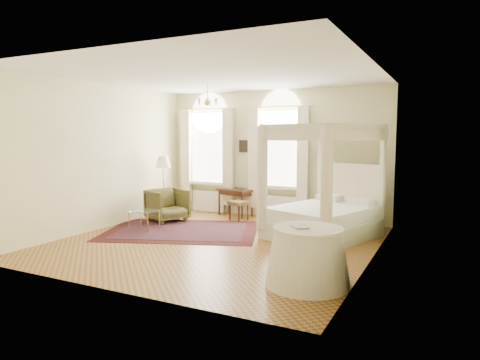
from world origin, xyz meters
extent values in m
plane|color=#9C622D|center=(0.00, 0.00, 0.00)|extent=(6.00, 6.00, 0.00)
plane|color=#FEF5C1|center=(0.00, 3.00, 1.65)|extent=(6.00, 0.00, 6.00)
plane|color=#FEF5C1|center=(0.00, -3.00, 1.65)|extent=(6.00, 0.00, 6.00)
plane|color=#FEF5C1|center=(-3.00, 0.00, 1.65)|extent=(0.00, 6.00, 6.00)
plane|color=#FEF5C1|center=(3.00, 0.00, 1.65)|extent=(0.00, 6.00, 6.00)
plane|color=white|center=(0.00, 0.00, 3.30)|extent=(6.00, 6.00, 0.00)
cube|color=white|center=(-1.90, 2.97, 1.80)|extent=(1.10, 0.04, 1.90)
cylinder|color=white|center=(-1.90, 2.97, 2.75)|extent=(1.10, 0.04, 1.10)
cube|color=white|center=(-1.90, 2.88, 0.81)|extent=(1.32, 0.24, 0.08)
cube|color=beige|center=(-2.57, 2.80, 1.55)|extent=(0.28, 0.14, 2.60)
cube|color=beige|center=(-1.23, 2.80, 1.55)|extent=(0.28, 0.14, 2.60)
cube|color=white|center=(-1.90, 2.90, 0.30)|extent=(1.00, 0.12, 0.58)
cube|color=white|center=(0.20, 2.97, 1.80)|extent=(1.10, 0.04, 1.90)
cylinder|color=white|center=(0.20, 2.97, 2.75)|extent=(1.10, 0.04, 1.10)
cube|color=white|center=(0.20, 2.88, 0.81)|extent=(1.32, 0.24, 0.08)
cube|color=beige|center=(-0.47, 2.80, 1.55)|extent=(0.28, 0.14, 2.60)
cube|color=beige|center=(0.87, 2.80, 1.55)|extent=(0.28, 0.14, 2.60)
cube|color=white|center=(0.20, 2.90, 0.30)|extent=(1.00, 0.12, 0.58)
cylinder|color=gold|center=(-0.90, 1.20, 3.10)|extent=(0.02, 0.02, 0.40)
sphere|color=gold|center=(-0.90, 1.20, 2.88)|extent=(0.16, 0.16, 0.16)
sphere|color=beige|center=(-0.68, 1.20, 2.95)|extent=(0.07, 0.07, 0.07)
sphere|color=beige|center=(-0.79, 1.39, 2.95)|extent=(0.07, 0.07, 0.07)
sphere|color=beige|center=(-1.01, 1.39, 2.95)|extent=(0.07, 0.07, 0.07)
sphere|color=beige|center=(-1.12, 1.20, 2.95)|extent=(0.07, 0.07, 0.07)
sphere|color=beige|center=(-1.01, 1.01, 2.95)|extent=(0.07, 0.07, 0.07)
sphere|color=beige|center=(-0.79, 1.01, 2.95)|extent=(0.07, 0.07, 0.07)
cube|color=black|center=(-0.85, 2.97, 1.85)|extent=(0.26, 0.03, 0.32)
cube|color=black|center=(1.45, 2.97, 1.95)|extent=(0.22, 0.03, 0.26)
cube|color=beige|center=(1.78, 1.37, 0.18)|extent=(2.33, 2.58, 0.36)
cube|color=white|center=(1.78, 1.37, 0.50)|extent=(2.21, 2.45, 0.28)
cube|color=beige|center=(2.13, 2.33, 0.91)|extent=(1.64, 0.66, 1.21)
cube|color=beige|center=(1.37, 2.58, 1.16)|extent=(0.12, 0.12, 2.32)
cube|color=beige|center=(2.87, 2.04, 1.16)|extent=(0.12, 0.12, 2.32)
cube|color=beige|center=(0.69, 0.70, 1.16)|extent=(0.12, 0.12, 2.32)
cube|color=beige|center=(2.18, 0.16, 1.16)|extent=(0.12, 0.12, 2.32)
cube|color=beige|center=(2.12, 2.31, 2.32)|extent=(1.64, 0.66, 0.08)
cube|color=beige|center=(1.44, 0.43, 2.32)|extent=(1.64, 0.66, 0.08)
cube|color=beige|center=(1.03, 1.64, 2.32)|extent=(0.80, 2.02, 0.08)
cube|color=beige|center=(2.53, 1.10, 2.32)|extent=(0.80, 2.02, 0.08)
cube|color=beige|center=(2.12, 2.31, 2.18)|extent=(1.68, 0.64, 0.28)
cube|color=beige|center=(1.44, 0.43, 2.18)|extent=(1.68, 0.64, 0.28)
cube|color=beige|center=(1.03, 1.64, 2.18)|extent=(0.78, 2.06, 0.28)
cube|color=beige|center=(2.53, 1.10, 2.18)|extent=(0.78, 2.06, 0.28)
cylinder|color=beige|center=(0.69, 0.70, 1.26)|extent=(0.22, 0.22, 2.12)
cylinder|color=beige|center=(2.18, 0.16, 1.26)|extent=(0.22, 0.22, 2.12)
cube|color=#311A0D|center=(2.15, 2.39, 0.30)|extent=(0.45, 0.42, 0.61)
cylinder|color=gold|center=(2.24, 2.46, 0.71)|extent=(0.12, 0.12, 0.20)
cone|color=beige|center=(2.24, 2.46, 0.91)|extent=(0.28, 0.28, 0.22)
cube|color=#311A0D|center=(-0.96, 2.70, 0.69)|extent=(1.07, 0.76, 0.06)
cube|color=#311A0D|center=(-0.96, 2.70, 0.61)|extent=(0.95, 0.64, 0.10)
cylinder|color=#311A0D|center=(-1.31, 3.01, 0.34)|extent=(0.05, 0.05, 0.67)
cylinder|color=#311A0D|center=(-0.50, 2.76, 0.34)|extent=(0.05, 0.05, 0.67)
cylinder|color=#311A0D|center=(-1.42, 2.64, 0.34)|extent=(0.05, 0.05, 0.67)
cylinder|color=#311A0D|center=(-0.61, 2.39, 0.34)|extent=(0.05, 0.05, 0.67)
imported|color=black|center=(-0.78, 2.67, 0.73)|extent=(0.33, 0.26, 0.02)
cube|color=#4C3C20|center=(-0.59, 2.17, 0.45)|extent=(0.54, 0.54, 0.08)
cylinder|color=#311A0D|center=(-0.79, 2.07, 0.20)|extent=(0.04, 0.04, 0.40)
cylinder|color=#311A0D|center=(-0.49, 1.97, 0.20)|extent=(0.04, 0.04, 0.40)
cylinder|color=#311A0D|center=(-0.69, 2.38, 0.20)|extent=(0.04, 0.04, 0.40)
cylinder|color=#311A0D|center=(-0.39, 2.27, 0.20)|extent=(0.04, 0.04, 0.40)
imported|color=#46411E|center=(-2.15, 1.29, 0.40)|extent=(1.16, 1.15, 0.80)
cube|color=white|center=(-2.01, 0.23, 0.44)|extent=(0.69, 0.51, 0.02)
cylinder|color=gold|center=(-2.31, 0.07, 0.22)|extent=(0.03, 0.03, 0.44)
cylinder|color=gold|center=(-1.74, 0.02, 0.22)|extent=(0.03, 0.03, 0.44)
cylinder|color=gold|center=(-2.28, 0.44, 0.22)|extent=(0.03, 0.03, 0.44)
cylinder|color=gold|center=(-1.71, 0.39, 0.22)|extent=(0.03, 0.03, 0.44)
cylinder|color=gold|center=(-2.58, 1.74, 0.01)|extent=(0.28, 0.28, 0.03)
cylinder|color=gold|center=(-2.58, 1.74, 0.70)|extent=(0.04, 0.04, 1.40)
cone|color=beige|center=(-2.58, 1.74, 1.45)|extent=(0.41, 0.41, 0.30)
cube|color=#3F100F|center=(-1.20, 0.53, 0.00)|extent=(3.99, 3.44, 0.01)
cube|color=black|center=(-1.20, 0.53, 0.01)|extent=(3.31, 2.76, 0.01)
cone|color=white|center=(2.39, -1.56, 0.40)|extent=(1.23, 1.23, 0.79)
cylinder|color=white|center=(2.39, -1.56, 0.81)|extent=(1.00, 1.00, 0.04)
imported|color=black|center=(2.20, -1.67, 0.85)|extent=(0.34, 0.36, 0.03)
camera|label=1|loc=(4.19, -7.32, 2.14)|focal=32.00mm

